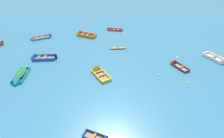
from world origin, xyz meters
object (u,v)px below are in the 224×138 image
mooring_buoy_central (64,29)px  rowboat_grey_near_left (36,38)px  rowboat_orange_distant_center (82,34)px  rowboat_red_cluster_inner (119,30)px  rowboat_maroon_foreground_center (175,64)px  rowboat_turquoise_back_row_left (19,77)px  rowboat_blue_outer_left (38,58)px  kayak_orange_far_right (118,48)px  rowboat_white_back_row_right (220,61)px  mooring_buoy_between_boats_right (187,83)px  mooring_buoy_between_boats_left (158,75)px  mooring_buoy_outer_edge (177,58)px  rowboat_yellow_far_back (97,71)px  mooring_buoy_far_field (125,33)px

mooring_buoy_central → rowboat_grey_near_left: bearing=-114.2°
rowboat_orange_distant_center → rowboat_grey_near_left: (-8.57, -4.27, -0.06)m
rowboat_red_cluster_inner → rowboat_maroon_foreground_center: bearing=-46.3°
rowboat_orange_distant_center → rowboat_turquoise_back_row_left: rowboat_orange_distant_center is taller
rowboat_blue_outer_left → rowboat_grey_near_left: 8.96m
rowboat_maroon_foreground_center → rowboat_grey_near_left: bearing=172.3°
kayak_orange_far_right → rowboat_white_back_row_right: bearing=-2.0°
mooring_buoy_between_boats_right → rowboat_white_back_row_right: bearing=52.3°
rowboat_white_back_row_right → mooring_buoy_between_boats_right: size_ratio=11.39×
rowboat_blue_outer_left → mooring_buoy_between_boats_left: bearing=-0.4°
rowboat_red_cluster_inner → mooring_buoy_outer_edge: (12.48, -10.11, -0.15)m
rowboat_grey_near_left → mooring_buoy_between_boats_right: 30.57m
kayak_orange_far_right → mooring_buoy_between_boats_right: 14.37m
rowboat_red_cluster_inner → kayak_orange_far_right: rowboat_red_cluster_inner is taller
rowboat_red_cluster_inner → rowboat_turquoise_back_row_left: (-10.01, -22.26, 0.21)m
rowboat_blue_outer_left → mooring_buoy_between_boats_left: (20.22, -0.14, -0.23)m
mooring_buoy_outer_edge → mooring_buoy_between_boats_left: bearing=-115.0°
rowboat_blue_outer_left → mooring_buoy_central: bearing=98.4°
rowboat_orange_distant_center → rowboat_turquoise_back_row_left: bearing=-99.1°
rowboat_maroon_foreground_center → rowboat_yellow_far_back: bearing=-156.7°
rowboat_maroon_foreground_center → mooring_buoy_outer_edge: 2.59m
mooring_buoy_outer_edge → rowboat_yellow_far_back: bearing=-147.8°
kayak_orange_far_right → mooring_buoy_far_field: kayak_orange_far_right is taller
rowboat_maroon_foreground_center → mooring_buoy_between_boats_left: rowboat_maroon_foreground_center is taller
mooring_buoy_between_boats_left → rowboat_blue_outer_left: bearing=179.6°
rowboat_blue_outer_left → rowboat_grey_near_left: size_ratio=1.14×
rowboat_yellow_far_back → mooring_buoy_between_boats_right: (13.23, 0.38, -0.19)m
rowboat_blue_outer_left → mooring_buoy_between_boats_left: 20.23m
rowboat_yellow_far_back → rowboat_grey_near_left: bearing=151.2°
rowboat_blue_outer_left → rowboat_white_back_row_right: (30.06, 6.37, -0.00)m
rowboat_blue_outer_left → mooring_buoy_far_field: 19.38m
mooring_buoy_between_boats_left → rowboat_orange_distant_center: bearing=144.9°
rowboat_orange_distant_center → rowboat_yellow_far_back: size_ratio=1.19×
rowboat_orange_distant_center → kayak_orange_far_right: 10.08m
mooring_buoy_far_field → rowboat_yellow_far_back: bearing=-94.6°
rowboat_turquoise_back_row_left → rowboat_yellow_far_back: (10.40, 4.52, -0.17)m
rowboat_orange_distant_center → mooring_buoy_between_boats_left: 20.48m
rowboat_turquoise_back_row_left → rowboat_red_cluster_inner: bearing=65.8°
rowboat_yellow_far_back → rowboat_turquoise_back_row_left: bearing=-156.5°
rowboat_red_cluster_inner → mooring_buoy_outer_edge: bearing=-39.0°
mooring_buoy_central → rowboat_maroon_foreground_center: bearing=-22.9°
mooring_buoy_between_boats_right → rowboat_turquoise_back_row_left: bearing=-168.3°
rowboat_maroon_foreground_center → rowboat_blue_outer_left: rowboat_blue_outer_left is taller
rowboat_blue_outer_left → kayak_orange_far_right: size_ratio=1.42×
rowboat_turquoise_back_row_left → mooring_buoy_between_boats_left: 20.44m
rowboat_blue_outer_left → mooring_buoy_far_field: bearing=50.3°
rowboat_grey_near_left → mooring_buoy_central: size_ratio=12.31×
rowboat_grey_near_left → mooring_buoy_outer_edge: (28.24, -1.23, -0.19)m
rowboat_orange_distant_center → rowboat_turquoise_back_row_left: size_ratio=1.01×
mooring_buoy_outer_edge → mooring_buoy_between_boats_right: 7.33m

